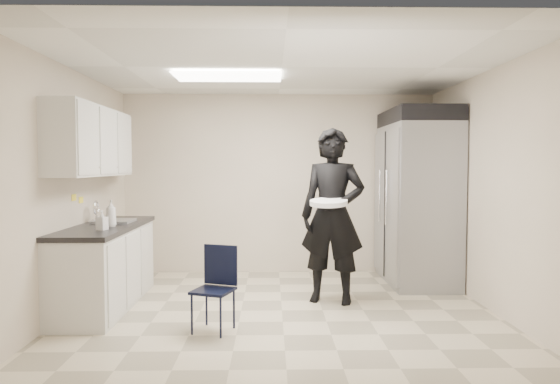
{
  "coord_description": "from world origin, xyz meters",
  "views": [
    {
      "loc": [
        -0.12,
        -5.31,
        1.56
      ],
      "look_at": [
        -0.02,
        0.2,
        1.27
      ],
      "focal_mm": 32.0,
      "sensor_mm": 36.0,
      "label": 1
    }
  ],
  "objects_px": {
    "lower_counter": "(106,268)",
    "folding_chair": "(213,291)",
    "commercial_fridge": "(417,204)",
    "man_tuxedo": "(333,215)"
  },
  "relations": [
    {
      "from": "commercial_fridge",
      "to": "man_tuxedo",
      "type": "xyz_separation_m",
      "value": [
        -1.25,
        -0.94,
        -0.05
      ]
    },
    {
      "from": "folding_chair",
      "to": "lower_counter",
      "type": "bearing_deg",
      "value": 166.04
    },
    {
      "from": "folding_chair",
      "to": "man_tuxedo",
      "type": "relative_size",
      "value": 0.39
    },
    {
      "from": "lower_counter",
      "to": "man_tuxedo",
      "type": "bearing_deg",
      "value": 3.16
    },
    {
      "from": "folding_chair",
      "to": "man_tuxedo",
      "type": "height_order",
      "value": "man_tuxedo"
    },
    {
      "from": "commercial_fridge",
      "to": "folding_chair",
      "type": "xyz_separation_m",
      "value": [
        -2.49,
        -1.94,
        -0.66
      ]
    },
    {
      "from": "lower_counter",
      "to": "folding_chair",
      "type": "distance_m",
      "value": 1.55
    },
    {
      "from": "lower_counter",
      "to": "folding_chair",
      "type": "height_order",
      "value": "lower_counter"
    },
    {
      "from": "folding_chair",
      "to": "man_tuxedo",
      "type": "distance_m",
      "value": 1.71
    },
    {
      "from": "man_tuxedo",
      "to": "commercial_fridge",
      "type": "bearing_deg",
      "value": 53.83
    }
  ]
}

